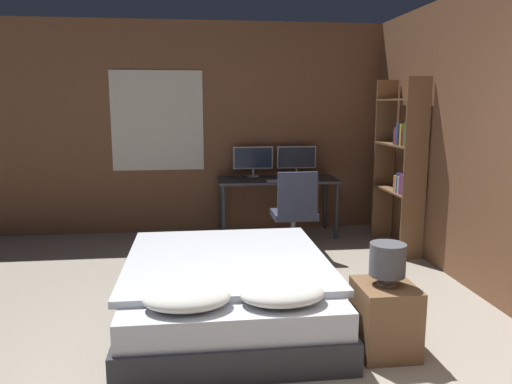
{
  "coord_description": "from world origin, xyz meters",
  "views": [
    {
      "loc": [
        -0.48,
        -2.29,
        1.68
      ],
      "look_at": [
        0.15,
        2.86,
        0.75
      ],
      "focal_mm": 35.0,
      "sensor_mm": 36.0,
      "label": 1
    }
  ],
  "objects_px": {
    "nightstand": "(385,318)",
    "monitor_left": "(253,159)",
    "desk": "(278,185)",
    "keyboard": "(281,181)",
    "computer_mouse": "(301,180)",
    "office_chair": "(294,220)",
    "monitor_right": "(297,159)",
    "bed": "(228,289)",
    "bookshelf": "(403,158)",
    "bedside_lamp": "(388,260)"
  },
  "relations": [
    {
      "from": "bed",
      "to": "nightstand",
      "type": "bearing_deg",
      "value": -33.65
    },
    {
      "from": "office_chair",
      "to": "desk",
      "type": "bearing_deg",
      "value": 94.27
    },
    {
      "from": "bed",
      "to": "keyboard",
      "type": "xyz_separation_m",
      "value": [
        0.8,
        2.22,
        0.51
      ]
    },
    {
      "from": "desk",
      "to": "bookshelf",
      "type": "bearing_deg",
      "value": -33.33
    },
    {
      "from": "desk",
      "to": "monitor_left",
      "type": "xyz_separation_m",
      "value": [
        -0.29,
        0.22,
        0.31
      ]
    },
    {
      "from": "computer_mouse",
      "to": "office_chair",
      "type": "height_order",
      "value": "office_chair"
    },
    {
      "from": "desk",
      "to": "monitor_right",
      "type": "relative_size",
      "value": 2.93
    },
    {
      "from": "nightstand",
      "to": "office_chair",
      "type": "bearing_deg",
      "value": 94.06
    },
    {
      "from": "monitor_left",
      "to": "computer_mouse",
      "type": "xyz_separation_m",
      "value": [
        0.55,
        -0.44,
        -0.21
      ]
    },
    {
      "from": "office_chair",
      "to": "bookshelf",
      "type": "bearing_deg",
      "value": -1.87
    },
    {
      "from": "bedside_lamp",
      "to": "monitor_right",
      "type": "height_order",
      "value": "monitor_right"
    },
    {
      "from": "bed",
      "to": "bedside_lamp",
      "type": "relative_size",
      "value": 7.11
    },
    {
      "from": "nightstand",
      "to": "office_chair",
      "type": "relative_size",
      "value": 0.51
    },
    {
      "from": "monitor_left",
      "to": "keyboard",
      "type": "xyz_separation_m",
      "value": [
        0.29,
        -0.44,
        -0.22
      ]
    },
    {
      "from": "monitor_left",
      "to": "bookshelf",
      "type": "bearing_deg",
      "value": -34.19
    },
    {
      "from": "nightstand",
      "to": "monitor_left",
      "type": "distance_m",
      "value": 3.45
    },
    {
      "from": "desk",
      "to": "keyboard",
      "type": "height_order",
      "value": "keyboard"
    },
    {
      "from": "bedside_lamp",
      "to": "keyboard",
      "type": "distance_m",
      "value": 2.91
    },
    {
      "from": "computer_mouse",
      "to": "office_chair",
      "type": "relative_size",
      "value": 0.07
    },
    {
      "from": "desk",
      "to": "monitor_right",
      "type": "height_order",
      "value": "monitor_right"
    },
    {
      "from": "monitor_right",
      "to": "computer_mouse",
      "type": "xyz_separation_m",
      "value": [
        -0.02,
        -0.44,
        -0.21
      ]
    },
    {
      "from": "keyboard",
      "to": "bookshelf",
      "type": "height_order",
      "value": "bookshelf"
    },
    {
      "from": "desk",
      "to": "nightstand",
      "type": "bearing_deg",
      "value": -85.89
    },
    {
      "from": "bed",
      "to": "monitor_right",
      "type": "xyz_separation_m",
      "value": [
        1.08,
        2.66,
        0.73
      ]
    },
    {
      "from": "bedside_lamp",
      "to": "computer_mouse",
      "type": "bearing_deg",
      "value": 89.26
    },
    {
      "from": "office_chair",
      "to": "monitor_left",
      "type": "bearing_deg",
      "value": 108.68
    },
    {
      "from": "bedside_lamp",
      "to": "bookshelf",
      "type": "xyz_separation_m",
      "value": [
        1.06,
        2.27,
        0.42
      ]
    },
    {
      "from": "monitor_right",
      "to": "bookshelf",
      "type": "bearing_deg",
      "value": -46.96
    },
    {
      "from": "office_chair",
      "to": "bookshelf",
      "type": "distance_m",
      "value": 1.4
    },
    {
      "from": "bed",
      "to": "monitor_right",
      "type": "height_order",
      "value": "monitor_right"
    },
    {
      "from": "bedside_lamp",
      "to": "keyboard",
      "type": "relative_size",
      "value": 0.83
    },
    {
      "from": "computer_mouse",
      "to": "bookshelf",
      "type": "bearing_deg",
      "value": -31.45
    },
    {
      "from": "office_chair",
      "to": "keyboard",
      "type": "bearing_deg",
      "value": 95.87
    },
    {
      "from": "office_chair",
      "to": "bed",
      "type": "bearing_deg",
      "value": -117.72
    },
    {
      "from": "nightstand",
      "to": "bookshelf",
      "type": "height_order",
      "value": "bookshelf"
    },
    {
      "from": "bedside_lamp",
      "to": "computer_mouse",
      "type": "distance_m",
      "value": 2.9
    },
    {
      "from": "bedside_lamp",
      "to": "monitor_right",
      "type": "bearing_deg",
      "value": 88.93
    },
    {
      "from": "desk",
      "to": "keyboard",
      "type": "bearing_deg",
      "value": -90.0
    },
    {
      "from": "keyboard",
      "to": "office_chair",
      "type": "relative_size",
      "value": 0.36
    },
    {
      "from": "bookshelf",
      "to": "office_chair",
      "type": "bearing_deg",
      "value": 178.13
    },
    {
      "from": "monitor_left",
      "to": "office_chair",
      "type": "distance_m",
      "value": 1.22
    },
    {
      "from": "bedside_lamp",
      "to": "keyboard",
      "type": "height_order",
      "value": "bedside_lamp"
    },
    {
      "from": "computer_mouse",
      "to": "monitor_left",
      "type": "bearing_deg",
      "value": 141.16
    },
    {
      "from": "monitor_right",
      "to": "office_chair",
      "type": "distance_m",
      "value": 1.19
    },
    {
      "from": "bed",
      "to": "monitor_left",
      "type": "xyz_separation_m",
      "value": [
        0.51,
        2.66,
        0.73
      ]
    },
    {
      "from": "monitor_right",
      "to": "office_chair",
      "type": "relative_size",
      "value": 0.54
    },
    {
      "from": "bedside_lamp",
      "to": "nightstand",
      "type": "bearing_deg",
      "value": 0.0
    },
    {
      "from": "bedside_lamp",
      "to": "monitor_right",
      "type": "relative_size",
      "value": 0.55
    },
    {
      "from": "monitor_left",
      "to": "office_chair",
      "type": "relative_size",
      "value": 0.54
    },
    {
      "from": "desk",
      "to": "monitor_right",
      "type": "bearing_deg",
      "value": 37.82
    }
  ]
}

